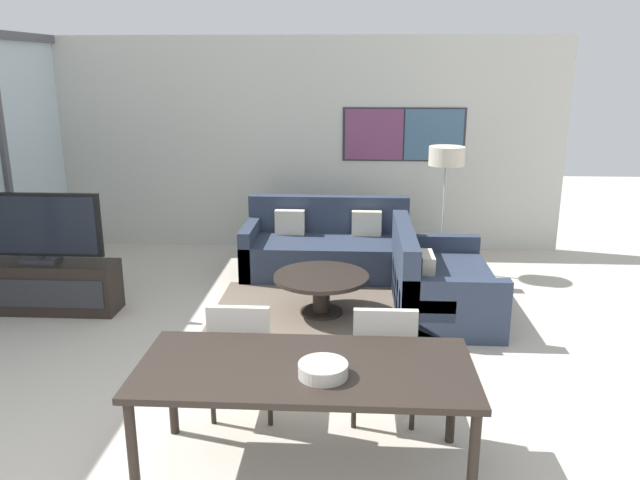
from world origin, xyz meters
TOP-DOWN VIEW (x-y plane):
  - wall_back at (0.04, 5.99)m, footprint 7.22×0.09m
  - area_rug at (0.56, 3.56)m, footprint 2.20×1.75m
  - tv_console at (-2.25, 3.47)m, footprint 1.49×0.40m
  - television at (-2.25, 3.47)m, footprint 1.30×0.20m
  - sofa_main at (0.56, 4.93)m, footprint 1.98×0.96m
  - sofa_side at (1.70, 3.69)m, footprint 0.96×1.64m
  - coffee_table at (0.56, 3.56)m, footprint 0.95×0.95m
  - dining_table at (0.60, 0.99)m, footprint 1.98×0.88m
  - dining_chair_left at (0.11, 1.62)m, footprint 0.46×0.46m
  - dining_chair_centre at (1.09, 1.63)m, footprint 0.46×0.46m
  - fruit_bowl at (0.71, 0.87)m, footprint 0.29×0.29m
  - floor_lamp at (1.94, 4.98)m, footprint 0.42×0.42m

SIDE VIEW (x-z plane):
  - area_rug at x=0.56m, z-range 0.00..0.01m
  - tv_console at x=-2.25m, z-range 0.00..0.52m
  - sofa_side at x=1.70m, z-range -0.16..0.71m
  - sofa_main at x=0.56m, z-range -0.16..0.71m
  - coffee_table at x=0.56m, z-range 0.10..0.51m
  - dining_chair_left at x=0.11m, z-range 0.06..0.94m
  - dining_chair_centre at x=1.09m, z-range 0.06..0.94m
  - dining_table at x=0.60m, z-range 0.30..1.02m
  - fruit_bowl at x=0.71m, z-range 0.73..0.81m
  - television at x=-2.25m, z-range 0.52..1.23m
  - floor_lamp at x=1.94m, z-range 0.56..2.08m
  - wall_back at x=0.04m, z-range 0.00..2.80m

